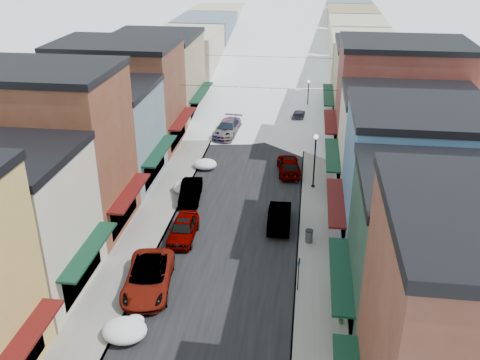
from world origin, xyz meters
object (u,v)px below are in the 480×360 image
(car_silver_sedan, at_px, (183,229))
(car_green_sedan, at_px, (279,216))
(car_dark_hatch, at_px, (191,191))
(trash_can, at_px, (309,236))
(streetlamp_near, at_px, (315,154))
(car_white_suv, at_px, (148,278))

(car_silver_sedan, relative_size, car_green_sedan, 0.95)
(car_dark_hatch, height_order, trash_can, car_dark_hatch)
(car_silver_sedan, relative_size, streetlamp_near, 0.95)
(trash_can, distance_m, streetlamp_near, 9.83)
(car_green_sedan, distance_m, trash_can, 3.35)
(car_silver_sedan, bearing_deg, trash_can, 1.15)
(streetlamp_near, bearing_deg, car_green_sedan, -110.00)
(streetlamp_near, bearing_deg, car_dark_hatch, -160.87)
(car_silver_sedan, height_order, car_dark_hatch, car_silver_sedan)
(car_dark_hatch, relative_size, streetlamp_near, 0.93)
(car_white_suv, xyz_separation_m, car_dark_hatch, (0.00, 12.72, -0.10))
(car_silver_sedan, bearing_deg, car_white_suv, -98.47)
(trash_can, bearing_deg, streetlamp_near, 88.51)
(car_silver_sedan, distance_m, car_dark_hatch, 6.34)
(car_white_suv, distance_m, car_dark_hatch, 12.72)
(car_white_suv, xyz_separation_m, car_green_sedan, (7.80, 9.25, -0.04))
(car_white_suv, bearing_deg, trash_can, 26.31)
(car_white_suv, relative_size, trash_can, 6.23)
(car_white_suv, bearing_deg, car_silver_sedan, 75.18)
(car_white_suv, xyz_separation_m, trash_can, (10.13, 6.84, -0.20))
(car_white_suv, bearing_deg, car_green_sedan, 42.13)
(car_dark_hatch, bearing_deg, trash_can, -35.76)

